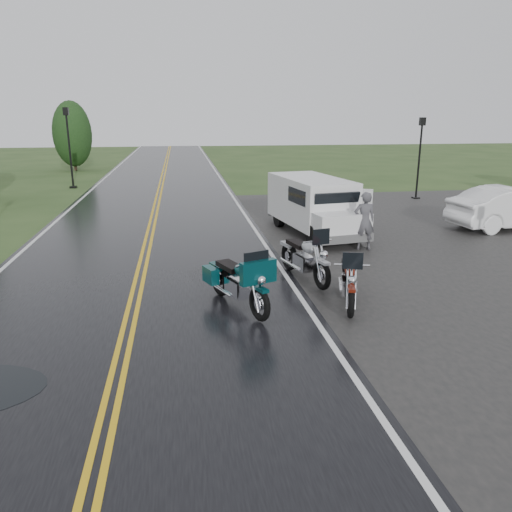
{
  "coord_description": "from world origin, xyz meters",
  "views": [
    {
      "loc": [
        1.14,
        -8.9,
        4.14
      ],
      "look_at": [
        2.8,
        2.0,
        1.0
      ],
      "focal_mm": 35.0,
      "sensor_mm": 36.0,
      "label": 1
    }
  ],
  "objects_px": {
    "motorcycle_red": "(351,289)",
    "van_white": "(314,217)",
    "motorcycle_teal": "(260,290)",
    "lamp_post_far_left": "(69,148)",
    "motorcycle_silver": "(322,263)",
    "person_at_van": "(364,222)",
    "lamp_post_far_right": "(419,159)"
  },
  "relations": [
    {
      "from": "van_white",
      "to": "person_at_van",
      "type": "relative_size",
      "value": 2.83
    },
    {
      "from": "motorcycle_red",
      "to": "motorcycle_silver",
      "type": "distance_m",
      "value": 1.74
    },
    {
      "from": "motorcycle_teal",
      "to": "person_at_van",
      "type": "bearing_deg",
      "value": 29.67
    },
    {
      "from": "motorcycle_teal",
      "to": "lamp_post_far_left",
      "type": "height_order",
      "value": "lamp_post_far_left"
    },
    {
      "from": "lamp_post_far_left",
      "to": "lamp_post_far_right",
      "type": "xyz_separation_m",
      "value": [
        17.94,
        -6.63,
        -0.26
      ]
    },
    {
      "from": "motorcycle_teal",
      "to": "lamp_post_far_right",
      "type": "height_order",
      "value": "lamp_post_far_right"
    },
    {
      "from": "lamp_post_far_right",
      "to": "motorcycle_red",
      "type": "bearing_deg",
      "value": -120.33
    },
    {
      "from": "motorcycle_silver",
      "to": "lamp_post_far_left",
      "type": "distance_m",
      "value": 21.48
    },
    {
      "from": "motorcycle_silver",
      "to": "person_at_van",
      "type": "distance_m",
      "value": 4.26
    },
    {
      "from": "motorcycle_teal",
      "to": "lamp_post_far_left",
      "type": "bearing_deg",
      "value": 88.29
    },
    {
      "from": "motorcycle_silver",
      "to": "lamp_post_far_left",
      "type": "xyz_separation_m",
      "value": [
        -9.42,
        19.25,
        1.55
      ]
    },
    {
      "from": "van_white",
      "to": "lamp_post_far_right",
      "type": "xyz_separation_m",
      "value": [
        7.64,
        8.51,
        1.01
      ]
    },
    {
      "from": "person_at_van",
      "to": "lamp_post_far_right",
      "type": "height_order",
      "value": "lamp_post_far_right"
    },
    {
      "from": "motorcycle_silver",
      "to": "van_white",
      "type": "bearing_deg",
      "value": 64.32
    },
    {
      "from": "motorcycle_red",
      "to": "lamp_post_far_left",
      "type": "distance_m",
      "value": 23.11
    },
    {
      "from": "lamp_post_far_right",
      "to": "motorcycle_teal",
      "type": "bearing_deg",
      "value": -125.84
    },
    {
      "from": "van_white",
      "to": "lamp_post_far_left",
      "type": "height_order",
      "value": "lamp_post_far_left"
    },
    {
      "from": "person_at_van",
      "to": "lamp_post_far_left",
      "type": "bearing_deg",
      "value": -48.51
    },
    {
      "from": "motorcycle_teal",
      "to": "van_white",
      "type": "height_order",
      "value": "van_white"
    },
    {
      "from": "person_at_van",
      "to": "lamp_post_far_right",
      "type": "bearing_deg",
      "value": -119.62
    },
    {
      "from": "motorcycle_teal",
      "to": "van_white",
      "type": "relative_size",
      "value": 0.48
    },
    {
      "from": "lamp_post_far_left",
      "to": "person_at_van",
      "type": "bearing_deg",
      "value": -53.13
    },
    {
      "from": "motorcycle_red",
      "to": "van_white",
      "type": "distance_m",
      "value": 5.9
    },
    {
      "from": "motorcycle_red",
      "to": "van_white",
      "type": "height_order",
      "value": "van_white"
    },
    {
      "from": "motorcycle_silver",
      "to": "person_at_van",
      "type": "relative_size",
      "value": 1.35
    },
    {
      "from": "motorcycle_teal",
      "to": "lamp_post_far_right",
      "type": "relative_size",
      "value": 0.61
    },
    {
      "from": "van_white",
      "to": "motorcycle_teal",
      "type": "bearing_deg",
      "value": -124.01
    },
    {
      "from": "motorcycle_silver",
      "to": "van_white",
      "type": "distance_m",
      "value": 4.21
    },
    {
      "from": "motorcycle_silver",
      "to": "person_at_van",
      "type": "height_order",
      "value": "person_at_van"
    },
    {
      "from": "motorcycle_teal",
      "to": "person_at_van",
      "type": "distance_m",
      "value": 6.63
    },
    {
      "from": "van_white",
      "to": "lamp_post_far_right",
      "type": "distance_m",
      "value": 11.48
    },
    {
      "from": "motorcycle_teal",
      "to": "motorcycle_red",
      "type": "bearing_deg",
      "value": -25.03
    }
  ]
}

